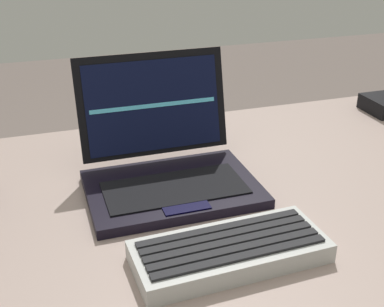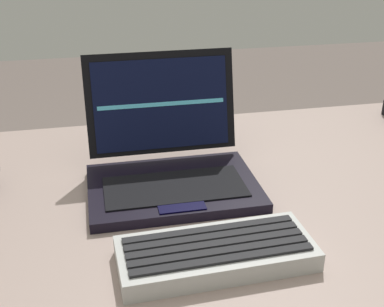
# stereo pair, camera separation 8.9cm
# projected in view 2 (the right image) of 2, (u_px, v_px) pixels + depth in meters

# --- Properties ---
(desk) EXTENTS (1.66, 0.81, 0.75)m
(desk) POSITION_uv_depth(u_px,v_px,m) (151.00, 244.00, 0.94)
(desk) COLOR #A38B82
(desk) RESTS_ON ground
(laptop_front) EXTENTS (0.31, 0.27, 0.23)m
(laptop_front) POSITION_uv_depth(u_px,v_px,m) (170.00, 162.00, 0.96)
(laptop_front) COLOR black
(laptop_front) RESTS_ON desk
(external_keyboard) EXTENTS (0.29, 0.13, 0.04)m
(external_keyboard) POSITION_uv_depth(u_px,v_px,m) (216.00, 253.00, 0.75)
(external_keyboard) COLOR #B8B9B6
(external_keyboard) RESTS_ON desk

